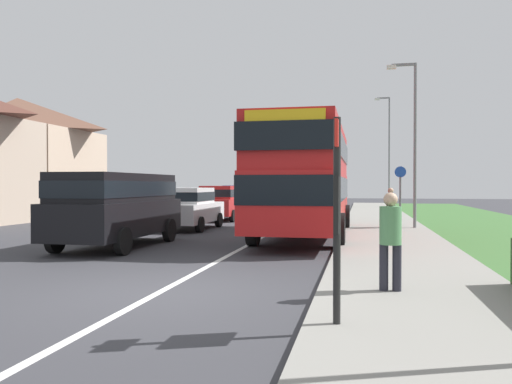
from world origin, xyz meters
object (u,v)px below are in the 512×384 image
Objects in this scene: street_lamp_far at (388,145)px; cycle_route_sign at (400,194)px; parked_car_white at (189,207)px; pedestrian_at_stop at (390,237)px; parked_car_red at (221,202)px; parked_van_black at (117,203)px; double_decker_bus at (306,174)px; street_lamp_mid at (412,133)px; pedestrian_walking_away at (391,206)px; bus_stop_sign at (337,206)px; parked_car_blue at (241,199)px.

cycle_route_sign is at bearing -91.37° from street_lamp_far.
pedestrian_at_stop is at bearing -56.85° from parked_car_white.
parked_car_red reaches higher than parked_car_white.
parked_van_black is at bearing -91.02° from parked_car_white.
parked_car_red is at bearing 91.45° from parked_car_white.
street_lamp_mid reaches higher than double_decker_bus.
street_lamp_far reaches higher than pedestrian_at_stop.
street_lamp_mid is at bearing -37.74° from cycle_route_sign.
double_decker_bus is 1.94× the size of parked_van_black.
street_lamp_mid is (1.47, 12.28, 2.82)m from pedestrian_at_stop.
pedestrian_walking_away is at bearing 41.07° from parked_van_black.
parked_van_black is 11.11m from parked_car_red.
cycle_route_sign is at bearing 47.27° from double_decker_bus.
parked_van_black is 9.82m from bus_stop_sign.
parked_car_blue is at bearing 132.60° from pedestrian_walking_away.
pedestrian_at_stop is 12.65m from cycle_route_sign.
bus_stop_sign is at bearing -63.73° from parked_car_white.
cycle_route_sign is at bearing -44.64° from parked_car_blue.
pedestrian_walking_away reaches higher than parked_car_white.
parked_car_red is 17.89m from street_lamp_far.
parked_car_red is at bearing 90.15° from parked_van_black.
parked_van_black is 11.19m from cycle_route_sign.
parked_car_blue is 12.01m from cycle_route_sign.
parked_van_black is at bearing -138.93° from pedestrian_walking_away.
parked_car_blue is (-0.12, 4.71, 0.01)m from parked_car_red.
parked_car_blue is (-0.25, 9.97, 0.04)m from parked_car_white.
parked_car_white is at bearing -88.56° from parked_car_blue.
pedestrian_at_stop is (7.22, -11.06, 0.06)m from parked_car_white.
street_lamp_mid is at bearing 7.93° from pedestrian_walking_away.
double_decker_bus is at bearing 98.07° from bus_stop_sign.
street_lamp_mid is (3.77, 3.33, 1.65)m from double_decker_bus.
double_decker_bus is 3.93× the size of cycle_route_sign.
parked_car_blue is 2.57× the size of pedestrian_walking_away.
parked_car_white is 5.26m from parked_car_red.
street_lamp_mid is at bearing -24.54° from parked_car_red.
double_decker_bus is at bearing -99.66° from street_lamp_far.
bus_stop_sign is at bearing -98.75° from street_lamp_mid.
parked_van_black is (-5.02, -3.75, -0.88)m from double_decker_bus.
bus_stop_sign is at bearing -109.53° from pedestrian_at_stop.
parked_car_red is 1.57× the size of cycle_route_sign.
double_decker_bus is 5.01m from cycle_route_sign.
street_lamp_mid is (0.41, -0.32, 2.37)m from cycle_route_sign.
pedestrian_walking_away is at bearing -47.40° from parked_car_blue.
pedestrian_walking_away is (8.14, -8.86, 0.02)m from parked_car_blue.
street_lamp_far is (8.84, 26.16, 3.51)m from parked_van_black.
pedestrian_at_stop is 0.64× the size of bus_stop_sign.
parked_car_red is at bearing 114.27° from pedestrian_at_stop.
parked_van_black is 0.61× the size of street_lamp_far.
cycle_route_sign reaches higher than parked_car_blue.
street_lamp_mid is (2.21, 14.36, 2.25)m from bus_stop_sign.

